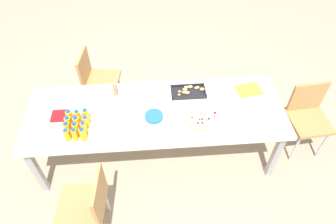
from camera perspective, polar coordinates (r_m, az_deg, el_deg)
The scene contains 23 objects.
ground_plane at distance 3.53m, azimuth -2.00°, elevation -7.89°, with size 12.00×12.00×0.00m, color tan.
party_table at distance 3.01m, azimuth -2.33°, elevation -0.54°, with size 2.54×0.87×0.73m.
chair_near_left at distance 2.75m, azimuth -14.79°, elevation -16.30°, with size 0.43×0.43×0.83m.
chair_far_left at distance 3.78m, azimuth -13.45°, elevation 6.39°, with size 0.45×0.45×0.83m.
chair_end at distance 3.58m, azimuth 24.90°, elevation -0.35°, with size 0.43×0.43×0.83m.
juice_bottle_0 at distance 2.83m, azimuth -18.52°, elevation -4.13°, with size 0.05×0.05×0.14m.
juice_bottle_1 at distance 2.81m, azimuth -17.19°, elevation -4.11°, with size 0.05×0.05×0.14m.
juice_bottle_2 at distance 2.79m, azimuth -15.75°, elevation -4.08°, with size 0.06×0.06×0.15m.
juice_bottle_3 at distance 2.87m, azimuth -18.48°, elevation -2.98°, with size 0.06×0.06×0.15m.
juice_bottle_4 at distance 2.85m, azimuth -17.00°, elevation -3.02°, with size 0.06×0.06×0.14m.
juice_bottle_5 at distance 2.84m, azimuth -15.59°, elevation -2.88°, with size 0.06×0.06×0.14m.
juice_bottle_6 at distance 2.92m, azimuth -18.30°, elevation -1.92°, with size 0.06×0.06×0.14m.
juice_bottle_7 at distance 2.90m, azimuth -16.85°, elevation -1.89°, with size 0.06×0.06×0.14m.
juice_bottle_8 at distance 2.89m, azimuth -15.22°, elevation -1.79°, with size 0.06×0.06×0.13m.
juice_bottle_9 at distance 2.97m, azimuth -18.07°, elevation -0.78°, with size 0.06×0.06×0.14m.
juice_bottle_10 at distance 2.96m, azimuth -16.69°, elevation -0.71°, with size 0.05×0.05×0.13m.
juice_bottle_11 at distance 2.94m, azimuth -15.22°, elevation -0.57°, with size 0.06×0.06×0.14m.
fruit_pizza at distance 2.91m, azimuth 6.48°, elevation -1.00°, with size 0.34×0.34×0.05m.
snack_tray at distance 3.15m, azimuth 3.92°, elevation 3.90°, with size 0.36×0.20×0.04m.
plate_stack at distance 2.89m, azimuth -2.66°, elevation -0.83°, with size 0.18×0.18×0.04m.
napkin_stack at distance 3.09m, azimuth -19.84°, elevation -0.71°, with size 0.15×0.15×0.02m, color red.
cardboard_tube at distance 3.12m, azimuth -9.94°, elevation 4.21°, with size 0.04×0.04×0.15m, color #9E7A56.
paper_folder at distance 3.28m, azimuth 15.00°, elevation 4.08°, with size 0.26×0.20×0.01m, color yellow.
Camera 1 is at (-0.03, -2.02, 2.90)m, focal length 32.29 mm.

